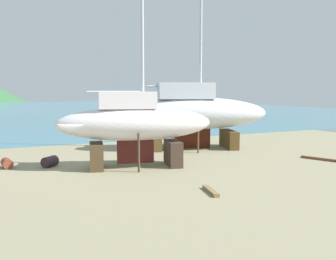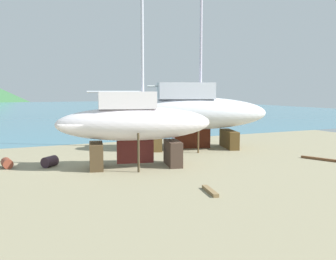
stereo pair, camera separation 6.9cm
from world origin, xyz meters
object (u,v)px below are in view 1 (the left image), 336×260
at_px(sailboat_large_starboard, 192,112).
at_px(worker, 173,128).
at_px(sailboat_far_slipway, 135,124).
at_px(barrel_blue_faded, 7,163).
at_px(barrel_tipped_left, 50,162).

xyz_separation_m(sailboat_large_starboard, worker, (1.53, 6.34, -1.77)).
relative_size(sailboat_far_slipway, worker, 7.91).
distance_m(sailboat_far_slipway, worker, 13.21).
distance_m(sailboat_far_slipway, barrel_blue_faded, 7.29).
height_order(sailboat_far_slipway, worker, sailboat_far_slipway).
distance_m(sailboat_large_starboard, worker, 6.76).
relative_size(sailboat_far_slipway, barrel_blue_faded, 16.14).
height_order(barrel_tipped_left, barrel_blue_faded, barrel_tipped_left).
relative_size(worker, barrel_tipped_left, 2.01).
bearing_deg(barrel_blue_faded, worker, 30.07).
bearing_deg(barrel_tipped_left, barrel_blue_faded, 163.80).
height_order(sailboat_far_slipway, barrel_tipped_left, sailboat_far_slipway).
distance_m(sailboat_large_starboard, barrel_tipped_left, 10.81).
relative_size(sailboat_large_starboard, worker, 10.09).
xyz_separation_m(sailboat_large_starboard, barrel_tipped_left, (-10.27, -2.38, -2.36)).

